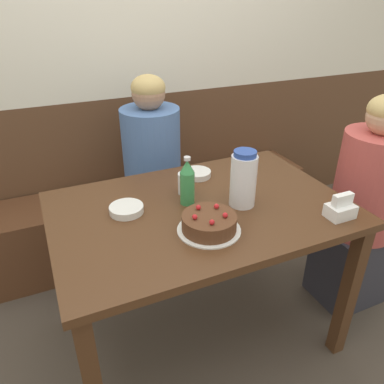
% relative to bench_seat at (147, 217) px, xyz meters
% --- Properties ---
extents(ground_plane, '(12.00, 12.00, 0.00)m').
position_rel_bench_seat_xyz_m(ground_plane, '(0.00, -0.83, -0.23)').
color(ground_plane, '#4C4238').
extents(back_wall, '(4.80, 0.04, 2.50)m').
position_rel_bench_seat_xyz_m(back_wall, '(0.00, 0.22, 1.02)').
color(back_wall, brown).
rests_on(back_wall, ground_plane).
extents(bench_seat, '(2.23, 0.38, 0.46)m').
position_rel_bench_seat_xyz_m(bench_seat, '(0.00, 0.00, 0.00)').
color(bench_seat, '#56331E').
rests_on(bench_seat, ground_plane).
extents(dining_table, '(1.25, 0.83, 0.76)m').
position_rel_bench_seat_xyz_m(dining_table, '(0.00, -0.83, 0.43)').
color(dining_table, '#4C2D19').
rests_on(dining_table, ground_plane).
extents(birthday_cake, '(0.25, 0.25, 0.09)m').
position_rel_bench_seat_xyz_m(birthday_cake, '(-0.05, -1.00, 0.57)').
color(birthday_cake, white).
rests_on(birthday_cake, dining_table).
extents(water_pitcher, '(0.11, 0.11, 0.25)m').
position_rel_bench_seat_xyz_m(water_pitcher, '(0.17, -0.88, 0.65)').
color(water_pitcher, white).
rests_on(water_pitcher, dining_table).
extents(soju_bottle, '(0.06, 0.06, 0.22)m').
position_rel_bench_seat_xyz_m(soju_bottle, '(-0.04, -0.78, 0.64)').
color(soju_bottle, '#388E4C').
rests_on(soju_bottle, dining_table).
extents(napkin_holder, '(0.11, 0.08, 0.11)m').
position_rel_bench_seat_xyz_m(napkin_holder, '(0.48, -1.13, 0.57)').
color(napkin_holder, white).
rests_on(napkin_holder, dining_table).
extents(bowl_soup_white, '(0.14, 0.14, 0.03)m').
position_rel_bench_seat_xyz_m(bowl_soup_white, '(-0.30, -0.75, 0.55)').
color(bowl_soup_white, white).
rests_on(bowl_soup_white, dining_table).
extents(bowl_rice_small, '(0.14, 0.14, 0.03)m').
position_rel_bench_seat_xyz_m(bowl_rice_small, '(0.11, -0.56, 0.55)').
color(bowl_rice_small, white).
rests_on(bowl_rice_small, dining_table).
extents(glass_water_tall, '(0.07, 0.07, 0.10)m').
position_rel_bench_seat_xyz_m(glass_water_tall, '(-0.01, -0.69, 0.58)').
color(glass_water_tall, silver).
rests_on(glass_water_tall, dining_table).
extents(person_teal_shirt, '(0.34, 0.33, 1.17)m').
position_rel_bench_seat_xyz_m(person_teal_shirt, '(0.88, -0.92, 0.33)').
color(person_teal_shirt, '#33333D').
rests_on(person_teal_shirt, ground_plane).
extents(person_pale_blue_shirt, '(0.33, 0.34, 1.19)m').
position_rel_bench_seat_xyz_m(person_pale_blue_shirt, '(0.01, -0.16, 0.34)').
color(person_pale_blue_shirt, '#33333D').
rests_on(person_pale_blue_shirt, ground_plane).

